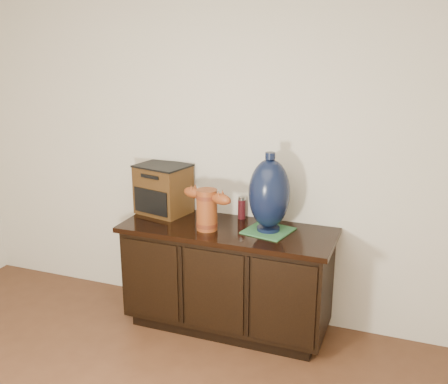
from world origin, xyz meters
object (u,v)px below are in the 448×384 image
at_px(sideboard, 227,277).
at_px(lamp_base, 269,194).
at_px(terracotta_vessel, 207,207).
at_px(tv_radio, 163,189).
at_px(spray_can, 242,208).

distance_m(sideboard, lamp_base, 0.69).
relative_size(terracotta_vessel, tv_radio, 0.95).
xyz_separation_m(sideboard, tv_radio, (-0.55, 0.14, 0.55)).
relative_size(sideboard, terracotta_vessel, 3.71).
bearing_deg(spray_can, sideboard, -97.52).
relative_size(tv_radio, spray_can, 2.56).
distance_m(terracotta_vessel, tv_radio, 0.48).
bearing_deg(terracotta_vessel, sideboard, 49.63).
relative_size(sideboard, lamp_base, 2.76).
xyz_separation_m(lamp_base, spray_can, (-0.25, 0.18, -0.18)).
relative_size(terracotta_vessel, lamp_base, 0.75).
height_order(tv_radio, lamp_base, lamp_base).
bearing_deg(terracotta_vessel, lamp_base, 32.75).
bearing_deg(terracotta_vessel, spray_can, 80.26).
bearing_deg(sideboard, tv_radio, 165.94).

